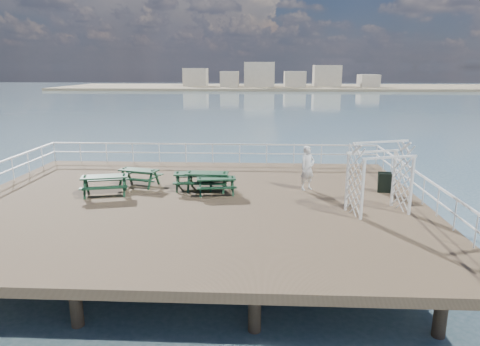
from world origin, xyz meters
The scene contains 11 objects.
ground centered at (0.00, 0.00, -0.15)m, with size 18.00×14.00×0.30m, color brown.
sea_backdrop centered at (12.54, 134.07, -0.51)m, with size 300.00×300.00×9.20m.
railing centered at (-0.07, 2.57, 0.87)m, with size 17.77×13.76×1.10m.
picnic_table_a centered at (-2.76, 2.12, 0.53)m, with size 2.00×1.77×0.83m.
picnic_table_b centered at (0.80, 1.03, 0.50)m, with size 1.77×1.51×0.78m.
picnic_table_c centered at (0.35, 1.56, 0.56)m, with size 1.84×1.50×0.87m.
picnic_table_d centered at (-3.77, 0.69, 0.57)m, with size 2.15×1.89×0.90m.
picnic_table_e centered at (-0.22, 1.65, 0.53)m, with size 1.82×1.52×0.83m.
trellis_arbor centered at (6.85, -1.04, 1.16)m, with size 2.35×1.72×2.62m.
sandwich_board centered at (7.80, 1.48, 0.43)m, with size 0.59×0.47×0.89m.
person centered at (4.61, 1.81, 0.95)m, with size 0.69×0.45×1.90m, color white.
Camera 1 is at (2.60, -15.98, 5.12)m, focal length 32.00 mm.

